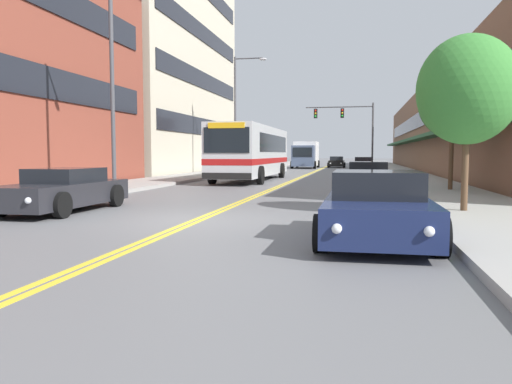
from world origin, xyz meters
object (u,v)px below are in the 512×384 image
object	(u,v)px
car_slate_blue_parked_left_mid	(259,166)
fire_hydrant	(415,183)
car_beige_parked_right_mid	(368,176)
car_red_parked_right_far	(363,164)
box_truck	(306,154)
street_lamp_left_near	(118,61)
city_bus	(253,151)
car_black_moving_lead	(337,162)
street_lamp_left_far	(239,106)
street_tree_right_near	(468,90)
car_navy_parked_right_foreground	(377,209)
car_charcoal_parked_left_near	(63,191)
street_tree_right_mid	(453,101)
traffic_signal_mast	(349,122)

from	to	relation	value
car_slate_blue_parked_left_mid	fire_hydrant	bearing A→B (deg)	-65.53
car_beige_parked_right_mid	car_red_parked_right_far	xyz separation A→B (m)	(0.03, 26.11, 0.00)
box_truck	street_lamp_left_near	distance (m)	38.95
car_beige_parked_right_mid	fire_hydrant	size ratio (longest dim) A/B	5.56
city_bus	car_black_moving_lead	size ratio (longest dim) A/B	2.83
city_bus	street_lamp_left_far	distance (m)	7.91
car_black_moving_lead	street_tree_right_near	size ratio (longest dim) A/B	0.95
car_navy_parked_right_foreground	car_charcoal_parked_left_near	bearing A→B (deg)	159.64
car_red_parked_right_far	car_black_moving_lead	distance (m)	10.25
car_slate_blue_parked_left_mid	car_beige_parked_right_mid	size ratio (longest dim) A/B	0.99
car_slate_blue_parked_left_mid	fire_hydrant	xyz separation A→B (m)	(10.26, -22.55, -0.03)
street_tree_right_mid	car_navy_parked_right_foreground	bearing A→B (deg)	-105.51
car_red_parked_right_far	traffic_signal_mast	world-z (taller)	traffic_signal_mast
car_beige_parked_right_mid	car_slate_blue_parked_left_mid	bearing A→B (deg)	115.63
street_lamp_left_near	fire_hydrant	bearing A→B (deg)	6.42
car_slate_blue_parked_left_mid	street_lamp_left_near	world-z (taller)	street_lamp_left_near
city_bus	fire_hydrant	size ratio (longest dim) A/B	14.13
car_red_parked_right_far	box_truck	xyz separation A→B (m)	(-6.32, 6.82, 0.93)
car_beige_parked_right_mid	traffic_signal_mast	world-z (taller)	traffic_signal_mast
box_truck	car_charcoal_parked_left_near	bearing A→B (deg)	-93.25
box_truck	traffic_signal_mast	world-z (taller)	traffic_signal_mast
street_tree_right_near	city_bus	bearing A→B (deg)	119.29
car_navy_parked_right_foreground	traffic_signal_mast	distance (m)	40.28
box_truck	city_bus	bearing A→B (deg)	-91.29
car_black_moving_lead	car_charcoal_parked_left_near	bearing A→B (deg)	-97.11
street_lamp_left_near	street_lamp_left_far	bearing A→B (deg)	89.75
car_beige_parked_right_mid	car_black_moving_lead	xyz separation A→B (m)	(-2.96, 35.91, -0.00)
street_tree_right_mid	fire_hydrant	size ratio (longest dim) A/B	5.96
street_tree_right_near	street_lamp_left_far	bearing A→B (deg)	116.75
street_tree_right_mid	fire_hydrant	distance (m)	4.73
city_bus	fire_hydrant	distance (m)	14.22
street_lamp_left_far	street_tree_right_near	world-z (taller)	street_lamp_left_far
city_bus	car_charcoal_parked_left_near	xyz separation A→B (m)	(-1.88, -17.37, -1.24)
car_red_parked_right_far	street_tree_right_mid	size ratio (longest dim) A/B	0.94
car_red_parked_right_far	street_tree_right_mid	distance (m)	27.97
box_truck	fire_hydrant	world-z (taller)	box_truck
car_beige_parked_right_mid	car_red_parked_right_far	world-z (taller)	car_red_parked_right_far
car_slate_blue_parked_left_mid	car_red_parked_right_far	distance (m)	11.85
car_navy_parked_right_foreground	box_truck	bearing A→B (deg)	97.58
city_bus	street_tree_right_mid	bearing A→B (deg)	-39.22
street_tree_right_mid	fire_hydrant	bearing A→B (deg)	-119.75
car_beige_parked_right_mid	street_lamp_left_near	world-z (taller)	street_lamp_left_near
traffic_signal_mast	fire_hydrant	world-z (taller)	traffic_signal_mast
traffic_signal_mast	street_lamp_left_near	bearing A→B (deg)	-104.07
city_bus	car_beige_parked_right_mid	size ratio (longest dim) A/B	2.54
fire_hydrant	traffic_signal_mast	bearing A→B (deg)	95.52
city_bus	car_navy_parked_right_foreground	size ratio (longest dim) A/B	2.83
city_bus	car_navy_parked_right_foreground	distance (m)	21.72
street_lamp_left_far	fire_hydrant	xyz separation A→B (m)	(10.93, -18.05, -4.65)
car_red_parked_right_far	box_truck	distance (m)	9.34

